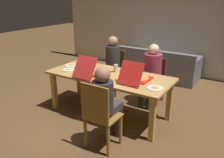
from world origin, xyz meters
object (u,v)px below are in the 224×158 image
object	(u,v)px
chair_1	(153,79)
plate_1	(71,65)
person_1	(151,70)
person_0	(106,100)
pizza_box_1	(137,77)
chair_2	(115,70)
drinking_glass_1	(124,69)
person_2	(111,61)
plate_0	(69,70)
couch	(158,67)
plate_2	(155,88)
dining_table	(109,80)
drinking_glass_0	(116,68)
pizza_box_0	(94,72)
chair_0	(99,115)
drinking_glass_2	(86,62)

from	to	relation	value
chair_1	plate_1	size ratio (longest dim) A/B	3.48
chair_1	person_1	size ratio (longest dim) A/B	0.74
person_0	pizza_box_1	size ratio (longest dim) A/B	2.11
chair_2	chair_1	bearing A→B (deg)	-0.34
chair_1	drinking_glass_1	xyz separation A→B (m)	(-0.30, -0.68, 0.34)
person_2	drinking_glass_1	world-z (taller)	person_2
person_1	plate_0	distance (m)	1.55
person_2	couch	size ratio (longest dim) A/B	0.63
drinking_glass_1	couch	size ratio (longest dim) A/B	0.06
person_0	chair_1	size ratio (longest dim) A/B	1.35
pizza_box_1	plate_2	world-z (taller)	pizza_box_1
dining_table	couch	size ratio (longest dim) A/B	1.09
pizza_box_1	chair_1	bearing A→B (deg)	95.37
pizza_box_1	couch	xyz separation A→B (m)	(-0.55, 2.34, -0.52)
chair_1	drinking_glass_0	size ratio (longest dim) A/B	6.47
chair_1	person_2	world-z (taller)	person_2
person_1	plate_2	size ratio (longest dim) A/B	4.90
couch	person_2	bearing A→B (deg)	-105.90
drinking_glass_0	chair_2	bearing A→B (deg)	122.67
pizza_box_0	person_2	bearing A→B (deg)	104.30
plate_2	couch	size ratio (longest dim) A/B	0.12
person_0	couch	xyz separation A→B (m)	(-0.46, 3.11, -0.41)
drinking_glass_0	couch	world-z (taller)	drinking_glass_0
plate_1	drinking_glass_1	xyz separation A→B (m)	(1.05, 0.19, 0.05)
chair_0	chair_1	distance (m)	1.85
plate_1	drinking_glass_2	bearing A→B (deg)	27.22
person_2	person_0	bearing A→B (deg)	-60.05
pizza_box_1	plate_1	size ratio (longest dim) A/B	2.22
person_1	plate_2	distance (m)	1.06
dining_table	chair_1	world-z (taller)	chair_1
person_0	couch	size ratio (longest dim) A/B	0.60
dining_table	pizza_box_0	world-z (taller)	pizza_box_0
dining_table	person_1	size ratio (longest dim) A/B	1.83
dining_table	pizza_box_1	distance (m)	0.55
drinking_glass_1	person_2	bearing A→B (deg)	137.61
person_1	plate_2	xyz separation A→B (m)	(0.46, -0.95, 0.06)
pizza_box_1	plate_0	world-z (taller)	pizza_box_1
chair_0	couch	distance (m)	3.30
plate_1	drinking_glass_0	distance (m)	0.94
drinking_glass_1	person_1	bearing A→B (deg)	61.61
drinking_glass_1	drinking_glass_2	world-z (taller)	drinking_glass_2
person_2	pizza_box_1	distance (m)	1.27
chair_1	couch	size ratio (longest dim) A/B	0.44
dining_table	person_0	size ratio (longest dim) A/B	1.83
dining_table	pizza_box_1	bearing A→B (deg)	0.31
person_1	pizza_box_0	bearing A→B (deg)	-125.94
person_1	plate_0	size ratio (longest dim) A/B	5.45
person_2	plate_2	distance (m)	1.66
chair_1	couch	bearing A→B (deg)	107.98
dining_table	chair_0	size ratio (longest dim) A/B	2.18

